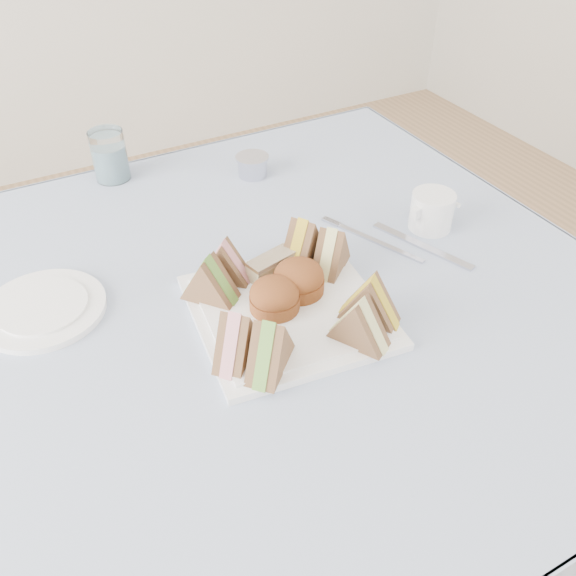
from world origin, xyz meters
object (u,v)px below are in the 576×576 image
table (280,441)px  serving_plate (288,311)px  water_glass (109,155)px  creamer_jug (432,211)px

table → serving_plate: size_ratio=3.42×
table → water_glass: water_glass is taller
water_glass → serving_plate: bearing=-77.9°
table → creamer_jug: bearing=5.3°
table → creamer_jug: 0.52m
serving_plate → creamer_jug: creamer_jug is taller
table → serving_plate: (-0.01, -0.06, 0.38)m
table → water_glass: size_ratio=9.24×
table → serving_plate: bearing=-102.8°
table → water_glass: (-0.12, 0.46, 0.42)m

